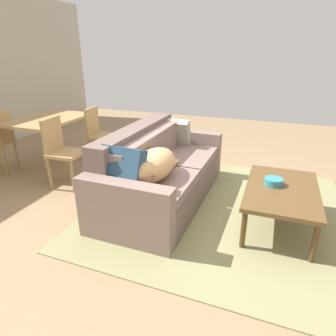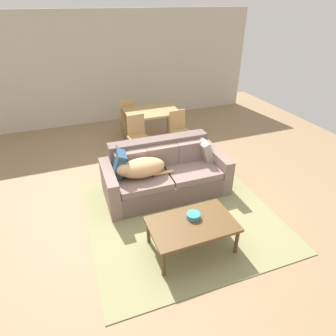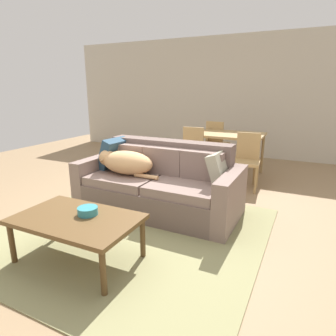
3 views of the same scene
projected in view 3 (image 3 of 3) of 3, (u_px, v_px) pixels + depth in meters
name	position (u px, v px, depth m)	size (l,w,h in m)	color
ground_plane	(135.00, 214.00, 3.68)	(10.00, 10.00, 0.00)	#967856
back_partition	(223.00, 97.00, 6.81)	(8.00, 0.12, 2.70)	beige
area_rug	(130.00, 232.00, 3.20)	(2.79, 2.69, 0.01)	#8F8C5D
couch	(160.00, 185.00, 3.75)	(2.06, 0.98, 0.87)	#6C5851
dog_on_left_cushion	(125.00, 162.00, 3.76)	(0.90, 0.40, 0.30)	tan
throw_pillow_by_left_arm	(114.00, 154.00, 4.04)	(0.14, 0.43, 0.43)	navy
throw_pillow_by_right_arm	(219.00, 169.00, 3.40)	(0.13, 0.37, 0.37)	#ACA78E
coffee_table	(77.00, 222.00, 2.59)	(1.11, 0.69, 0.43)	brown
bowl_on_coffee_table	(88.00, 211.00, 2.63)	(0.18, 0.18, 0.07)	teal
dining_table	(230.00, 138.00, 5.18)	(1.16, 0.87, 0.77)	tan
dining_chair_near_left	(191.00, 152.00, 4.89)	(0.42, 0.42, 0.91)	tan
dining_chair_near_right	(247.00, 158.00, 4.53)	(0.43, 0.43, 0.87)	tan
dining_chair_far_left	(216.00, 141.00, 5.90)	(0.44, 0.44, 0.91)	tan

